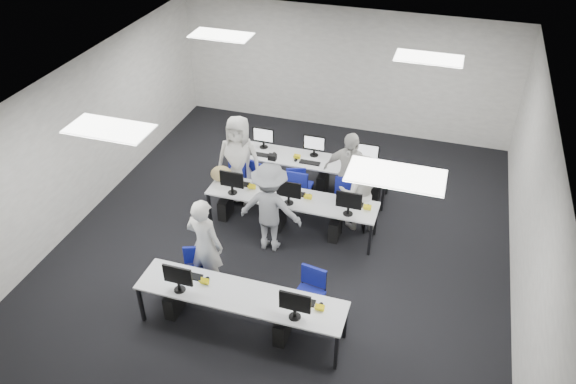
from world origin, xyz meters
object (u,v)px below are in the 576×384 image
(chair_0, at_px, (197,280))
(chair_6, at_px, (299,194))
(chair_1, at_px, (308,303))
(chair_3, at_px, (296,197))
(chair_5, at_px, (245,182))
(student_0, at_px, (205,245))
(desk_front, at_px, (240,297))
(student_1, at_px, (359,192))
(chair_2, at_px, (249,190))
(student_2, at_px, (239,160))
(photographer, at_px, (270,208))
(student_3, at_px, (349,175))
(chair_7, at_px, (349,203))
(desk_mid, at_px, (292,200))
(chair_4, at_px, (352,212))

(chair_0, xyz_separation_m, chair_6, (0.94, 2.81, 0.03))
(chair_1, distance_m, chair_3, 2.91)
(chair_0, distance_m, chair_6, 2.97)
(chair_5, distance_m, student_0, 2.75)
(desk_front, bearing_deg, student_1, 69.37)
(chair_2, distance_m, student_2, 0.69)
(chair_0, height_order, photographer, photographer)
(chair_1, relative_size, student_0, 0.51)
(chair_3, xyz_separation_m, student_3, (1.00, 0.10, 0.65))
(chair_1, xyz_separation_m, student_3, (-0.01, 2.83, 0.63))
(chair_6, distance_m, chair_7, 1.02)
(chair_2, xyz_separation_m, photographer, (0.88, -1.22, 0.60))
(photographer, bearing_deg, chair_7, -131.83)
(desk_mid, relative_size, chair_3, 3.88)
(student_2, height_order, photographer, student_2)
(chair_3, distance_m, student_2, 1.35)
(chair_4, distance_m, student_0, 3.09)
(chair_0, relative_size, chair_1, 0.93)
(desk_mid, relative_size, chair_1, 3.61)
(chair_2, xyz_separation_m, chair_7, (2.05, 0.11, 0.03))
(desk_front, bearing_deg, chair_0, 152.42)
(desk_mid, height_order, chair_0, chair_0)
(chair_4, distance_m, student_1, 0.48)
(desk_mid, xyz_separation_m, chair_2, (-1.10, 0.62, -0.41))
(student_0, relative_size, student_1, 1.13)
(chair_6, xyz_separation_m, student_3, (0.95, 0.04, 0.62))
(desk_front, distance_m, chair_6, 3.36)
(chair_6, distance_m, student_1, 1.34)
(chair_6, xyz_separation_m, student_1, (1.22, -0.25, 0.48))
(chair_7, bearing_deg, chair_0, -109.62)
(desk_front, relative_size, chair_2, 3.73)
(desk_front, distance_m, chair_1, 1.13)
(chair_1, height_order, student_1, student_1)
(chair_0, xyz_separation_m, student_1, (2.16, 2.56, 0.51))
(chair_7, bearing_deg, student_1, -35.33)
(chair_3, xyz_separation_m, chair_7, (1.07, 0.06, 0.04))
(chair_5, bearing_deg, photographer, -32.67)
(student_0, bearing_deg, chair_4, -120.61)
(desk_mid, xyz_separation_m, student_0, (-0.89, -1.86, 0.20))
(student_0, xyz_separation_m, student_2, (-0.40, 2.52, 0.05))
(chair_0, bearing_deg, student_2, 76.10)
(chair_1, relative_size, student_2, 0.48)
(chair_7, bearing_deg, student_3, 160.25)
(chair_5, relative_size, chair_7, 0.98)
(student_2, bearing_deg, chair_7, -0.91)
(chair_2, height_order, chair_5, chair_5)
(chair_3, xyz_separation_m, chair_6, (0.05, 0.06, 0.03))
(student_1, bearing_deg, chair_0, 34.84)
(chair_1, bearing_deg, chair_5, 136.20)
(chair_0, bearing_deg, chair_2, 72.16)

